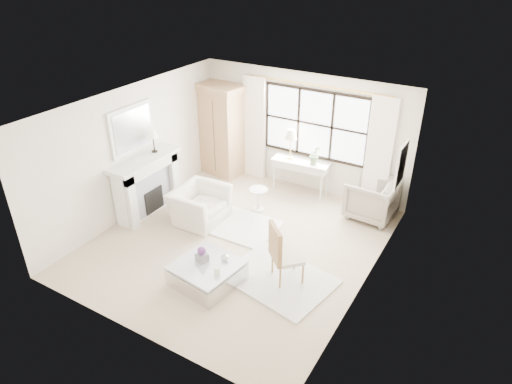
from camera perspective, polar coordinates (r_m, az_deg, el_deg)
floor at (r=8.90m, az=-2.27°, el=-6.22°), size 5.50×5.50×0.00m
ceiling at (r=7.68m, az=-2.66°, el=10.54°), size 5.50×5.50×0.00m
wall_back at (r=10.41m, az=5.85°, el=7.48°), size 5.00×0.00×5.00m
wall_front at (r=6.43m, az=-16.00°, el=-8.17°), size 5.00×0.00×5.00m
wall_left at (r=9.68m, az=-15.04°, el=4.93°), size 0.00×5.50×5.50m
wall_right at (r=7.31m, az=14.27°, el=-3.06°), size 0.00×5.50×5.50m
window_pane at (r=10.19m, az=7.40°, el=8.42°), size 2.40×0.02×1.50m
window_frame at (r=10.18m, az=7.38°, el=8.41°), size 2.50×0.04×1.50m
curtain_rod at (r=9.88m, az=7.58°, el=13.06°), size 3.30×0.04×0.04m
curtain_left at (r=10.89m, az=-0.17°, el=7.95°), size 0.55×0.10×2.47m
curtain_right at (r=9.81m, az=15.11°, el=4.52°), size 0.55×0.10×2.47m
fireplace at (r=9.82m, az=-13.58°, el=0.94°), size 0.58×1.66×1.26m
mirror_frame at (r=9.48m, az=-15.28°, el=7.61°), size 0.05×1.15×0.95m
mirror_glass at (r=9.46m, az=-15.15°, el=7.58°), size 0.02×1.00×0.80m
art_frame at (r=8.70m, az=17.70°, el=3.25°), size 0.04×0.62×0.82m
art_canvas at (r=8.70m, az=17.58°, el=3.28°), size 0.01×0.52×0.72m
mantel_lamp at (r=9.63m, az=-12.80°, el=7.06°), size 0.22×0.22×0.51m
armoire at (r=11.13m, az=-4.38°, el=7.81°), size 1.21×0.86×2.24m
console_table at (r=10.47m, az=5.54°, el=1.93°), size 1.33×0.55×0.80m
console_lamp at (r=10.18m, az=4.40°, el=7.09°), size 0.28×0.28×0.69m
orchid_plant at (r=10.07m, az=7.41°, el=4.63°), size 0.32×0.31×0.45m
side_table at (r=9.75m, az=0.29°, el=-0.54°), size 0.40×0.40×0.51m
rug_left at (r=9.38m, az=-2.39°, el=-4.08°), size 1.64×1.16×0.03m
rug_right at (r=8.00m, az=2.83°, el=-10.72°), size 1.99×1.63×0.03m
club_armchair at (r=9.45m, az=-7.07°, el=-1.62°), size 0.98×1.11×0.71m
wingback_chair at (r=9.76m, az=14.27°, el=-0.80°), size 1.00×0.97×0.86m
french_chair at (r=7.81m, az=3.78°, el=-9.08°), size 0.68×0.68×1.08m
coffee_table at (r=7.87m, az=-6.12°, el=-10.06°), size 1.12×1.12×0.38m
planter_box at (r=7.79m, az=-6.77°, el=-8.12°), size 0.22×0.22×0.13m
planter_flowers at (r=7.71m, az=-6.83°, el=-7.31°), size 0.14×0.14×0.14m
pillar_candle at (r=7.49m, az=-4.90°, el=-9.76°), size 0.10×0.10×0.12m
coffee_vase at (r=7.76m, az=-3.90°, el=-8.06°), size 0.17×0.17×0.14m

